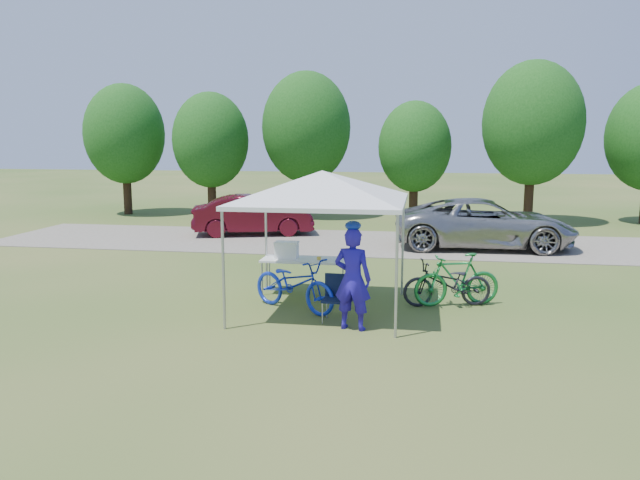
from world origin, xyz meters
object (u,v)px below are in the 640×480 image
(bike_blue, at_px, (294,284))
(bike_green, at_px, (457,280))
(folding_chair, at_px, (336,294))
(sedan, at_px, (253,215))
(minivan, at_px, (484,223))
(cooler, at_px, (287,250))
(folding_table, at_px, (305,261))
(bike_dark, at_px, (447,283))
(cyclist, at_px, (353,279))

(bike_blue, relative_size, bike_green, 1.12)
(bike_blue, distance_m, bike_green, 3.26)
(folding_chair, height_order, bike_blue, bike_blue)
(bike_green, xyz_separation_m, sedan, (-6.52, 8.29, 0.17))
(minivan, distance_m, sedan, 7.79)
(minivan, bearing_deg, cooler, 141.39)
(folding_chair, height_order, minivan, minivan)
(folding_table, xyz_separation_m, bike_dark, (3.01, -0.58, -0.25))
(bike_green, height_order, sedan, sedan)
(sedan, bearing_deg, cyclist, -172.17)
(cooler, bearing_deg, folding_chair, -54.68)
(bike_dark, bearing_deg, cooler, -113.83)
(bike_blue, xyz_separation_m, bike_dark, (2.97, 0.77, -0.06))
(bike_blue, bearing_deg, folding_table, 32.08)
(folding_table, relative_size, minivan, 0.34)
(cooler, xyz_separation_m, bike_dark, (3.41, -0.58, -0.47))
(sedan, bearing_deg, bike_blue, -176.39)
(sedan, bearing_deg, bike_dark, -159.49)
(folding_chair, relative_size, cooler, 1.70)
(folding_table, height_order, bike_blue, bike_blue)
(bike_blue, bearing_deg, cooler, 48.37)
(folding_chair, bearing_deg, cooler, 128.47)
(minivan, height_order, sedan, minivan)
(bike_green, height_order, minivan, minivan)
(folding_chair, bearing_deg, bike_green, 34.73)
(cyclist, relative_size, sedan, 0.44)
(folding_table, height_order, minivan, minivan)
(cooler, distance_m, bike_blue, 1.48)
(bike_blue, relative_size, bike_dark, 1.12)
(folding_table, bearing_deg, minivan, 55.76)
(cooler, height_order, cyclist, cyclist)
(folding_chair, distance_m, bike_dark, 2.45)
(bike_blue, bearing_deg, folding_chair, -91.10)
(cyclist, height_order, bike_blue, cyclist)
(cooler, bearing_deg, folding_table, -0.00)
(cyclist, bearing_deg, sedan, -54.76)
(bike_green, bearing_deg, cyclist, -63.87)
(folding_table, xyz_separation_m, sedan, (-3.32, 7.78, -0.02))
(sedan, bearing_deg, bike_green, -158.42)
(bike_green, relative_size, minivan, 0.33)
(bike_dark, bearing_deg, bike_blue, -89.60)
(bike_blue, distance_m, sedan, 9.73)
(folding_chair, xyz_separation_m, sedan, (-4.26, 9.67, 0.20))
(folding_table, xyz_separation_m, folding_chair, (0.94, -1.89, -0.21))
(bike_dark, bearing_deg, cyclist, -57.22)
(folding_chair, distance_m, sedan, 10.57)
(folding_table, height_order, bike_green, bike_green)
(minivan, bearing_deg, folding_table, 143.77)
(folding_table, relative_size, bike_blue, 0.92)
(cyclist, bearing_deg, bike_dark, -122.31)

